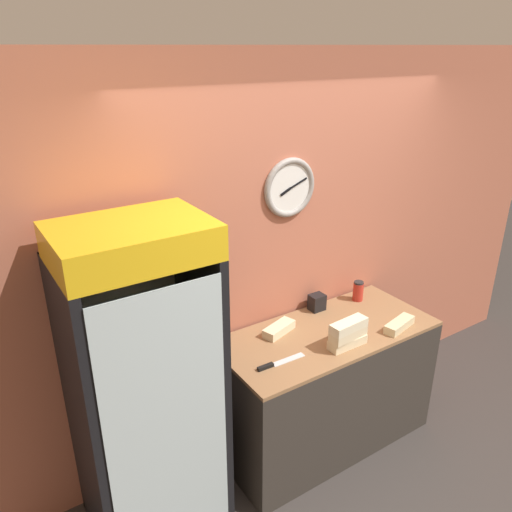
{
  "coord_description": "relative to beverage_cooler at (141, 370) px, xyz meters",
  "views": [
    {
      "loc": [
        -2.0,
        -1.28,
        2.7
      ],
      "look_at": [
        -0.52,
        0.99,
        1.55
      ],
      "focal_mm": 35.0,
      "sensor_mm": 36.0,
      "label": 1
    }
  ],
  "objects": [
    {
      "name": "wall_back",
      "position": [
        1.29,
        0.31,
        0.31
      ],
      "size": [
        5.2,
        0.1,
        2.7
      ],
      "color": "#B7664C",
      "rests_on": "ground_plane"
    },
    {
      "name": "prep_counter",
      "position": [
        1.29,
        -0.08,
        -0.59
      ],
      "size": [
        1.52,
        0.69,
        0.91
      ],
      "color": "#332D28",
      "rests_on": "ground_plane"
    },
    {
      "name": "beverage_cooler",
      "position": [
        0.0,
        0.0,
        0.0
      ],
      "size": [
        0.75,
        0.62,
        1.92
      ],
      "color": "black",
      "rests_on": "ground_plane"
    },
    {
      "name": "sandwich_stack_bottom",
      "position": [
        1.27,
        -0.29,
        -0.11
      ],
      "size": [
        0.27,
        0.09,
        0.06
      ],
      "color": "beige",
      "rests_on": "prep_counter"
    },
    {
      "name": "sandwich_stack_middle",
      "position": [
        1.27,
        -0.29,
        -0.05
      ],
      "size": [
        0.27,
        0.11,
        0.06
      ],
      "color": "beige",
      "rests_on": "sandwich_stack_bottom"
    },
    {
      "name": "sandwich_stack_top",
      "position": [
        1.27,
        -0.29,
        0.01
      ],
      "size": [
        0.27,
        0.11,
        0.06
      ],
      "color": "beige",
      "rests_on": "sandwich_stack_middle"
    },
    {
      "name": "sandwich_flat_left",
      "position": [
        1.72,
        -0.32,
        -0.11
      ],
      "size": [
        0.28,
        0.14,
        0.06
      ],
      "color": "beige",
      "rests_on": "prep_counter"
    },
    {
      "name": "sandwich_flat_right",
      "position": [
        1.0,
        0.08,
        -0.11
      ],
      "size": [
        0.27,
        0.17,
        0.06
      ],
      "color": "beige",
      "rests_on": "prep_counter"
    },
    {
      "name": "chefs_knife",
      "position": [
        0.76,
        -0.2,
        -0.13
      ],
      "size": [
        0.33,
        0.05,
        0.02
      ],
      "color": "silver",
      "rests_on": "prep_counter"
    },
    {
      "name": "condiment_jar",
      "position": [
        1.77,
        0.14,
        -0.06
      ],
      "size": [
        0.08,
        0.08,
        0.15
      ],
      "color": "#B72D23",
      "rests_on": "prep_counter"
    },
    {
      "name": "napkin_dispenser",
      "position": [
        1.42,
        0.19,
        -0.08
      ],
      "size": [
        0.11,
        0.09,
        0.12
      ],
      "color": "black",
      "rests_on": "prep_counter"
    }
  ]
}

